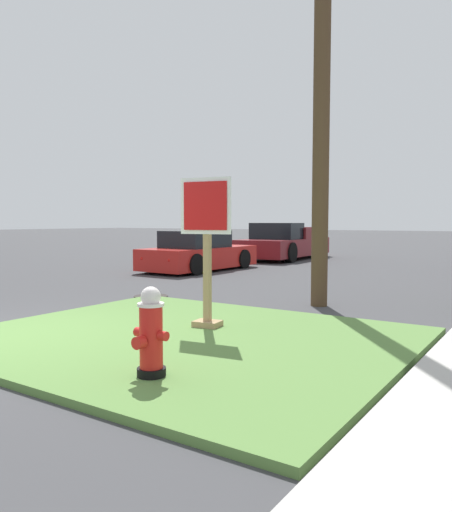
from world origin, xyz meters
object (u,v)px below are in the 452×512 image
object	(u,v)px
manhole_cover	(151,296)
parked_sedan_red	(198,253)
fire_hydrant	(151,334)
pickup_truck_maroon	(283,244)
stop_sign	(207,254)

from	to	relation	value
manhole_cover	parked_sedan_red	world-z (taller)	parked_sedan_red
manhole_cover	parked_sedan_red	xyz separation A→B (m)	(-2.50, 4.96, 0.53)
fire_hydrant	parked_sedan_red	xyz separation A→B (m)	(-6.23, 9.07, 0.06)
parked_sedan_red	pickup_truck_maroon	bearing A→B (deg)	88.97
stop_sign	parked_sedan_red	size ratio (longest dim) A/B	0.49
pickup_truck_maroon	stop_sign	bearing A→B (deg)	-67.31
stop_sign	pickup_truck_maroon	size ratio (longest dim) A/B	0.39
stop_sign	manhole_cover	distance (m)	3.69
parked_sedan_red	pickup_truck_maroon	world-z (taller)	pickup_truck_maroon
manhole_cover	pickup_truck_maroon	size ratio (longest dim) A/B	0.13
fire_hydrant	manhole_cover	world-z (taller)	fire_hydrant
fire_hydrant	pickup_truck_maroon	xyz separation A→B (m)	(-6.13, 14.71, 0.13)
fire_hydrant	stop_sign	world-z (taller)	stop_sign
stop_sign	pickup_truck_maroon	distance (m)	13.69
stop_sign	pickup_truck_maroon	xyz separation A→B (m)	(-5.28, 12.62, -0.48)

